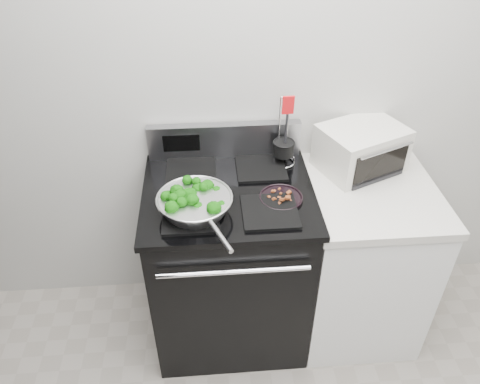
{
  "coord_description": "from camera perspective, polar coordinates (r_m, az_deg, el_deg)",
  "views": [
    {
      "loc": [
        -0.38,
        -0.3,
        2.24
      ],
      "look_at": [
        -0.25,
        1.36,
        0.98
      ],
      "focal_mm": 35.0,
      "sensor_mm": 36.0,
      "label": 1
    }
  ],
  "objects": [
    {
      "name": "counter",
      "position": [
        2.59,
        14.22,
        -7.86
      ],
      "size": [
        0.62,
        0.68,
        0.92
      ],
      "color": "white",
      "rests_on": "floor"
    },
    {
      "name": "back_wall",
      "position": [
        2.27,
        5.68,
        13.8
      ],
      "size": [
        4.0,
        0.02,
        2.7
      ],
      "primitive_type": "cube",
      "color": "#B8B6AE",
      "rests_on": "ground"
    },
    {
      "name": "toaster_oven",
      "position": [
        2.37,
        14.52,
        5.18
      ],
      "size": [
        0.47,
        0.42,
        0.22
      ],
      "rotation": [
        0.0,
        0.0,
        0.41
      ],
      "color": "silver",
      "rests_on": "counter"
    },
    {
      "name": "bacon_plate",
      "position": [
        2.1,
        5.03,
        -0.47
      ],
      "size": [
        0.2,
        0.2,
        0.04
      ],
      "rotation": [
        0.0,
        0.0,
        0.34
      ],
      "color": "black",
      "rests_on": "gas_range"
    },
    {
      "name": "broccoli_pile",
      "position": [
        1.99,
        -5.56,
        -0.89
      ],
      "size": [
        0.26,
        0.26,
        0.09
      ],
      "primitive_type": null,
      "color": "#063204",
      "rests_on": "skillet"
    },
    {
      "name": "utensil_holder",
      "position": [
        2.31,
        5.3,
        4.9
      ],
      "size": [
        0.12,
        0.12,
        0.37
      ],
      "rotation": [
        0.0,
        0.0,
        0.05
      ],
      "color": "silver",
      "rests_on": "gas_range"
    },
    {
      "name": "gas_range",
      "position": [
        2.45,
        -1.28,
        -8.51
      ],
      "size": [
        0.79,
        0.69,
        1.13
      ],
      "color": "black",
      "rests_on": "floor"
    },
    {
      "name": "skillet",
      "position": [
        2.0,
        -5.5,
        -1.36
      ],
      "size": [
        0.33,
        0.5,
        0.07
      ],
      "rotation": [
        0.0,
        0.0,
        0.39
      ],
      "color": "silver",
      "rests_on": "gas_range"
    }
  ]
}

